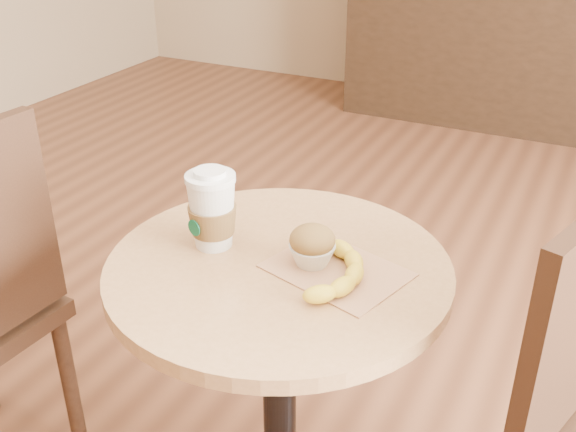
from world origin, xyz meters
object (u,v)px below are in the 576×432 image
object	(u,v)px
coffee_cup	(212,212)
banana	(329,268)
muffin	(312,246)
cafe_table	(279,361)

from	to	relation	value
coffee_cup	banana	size ratio (longest dim) A/B	0.71
banana	coffee_cup	bearing A→B (deg)	160.54
coffee_cup	banana	bearing A→B (deg)	14.19
coffee_cup	muffin	bearing A→B (deg)	21.08
coffee_cup	muffin	distance (m)	0.21
cafe_table	muffin	bearing A→B (deg)	19.56
cafe_table	muffin	size ratio (longest dim) A/B	8.59
cafe_table	coffee_cup	distance (m)	0.34
cafe_table	banana	distance (m)	0.28
coffee_cup	muffin	world-z (taller)	coffee_cup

